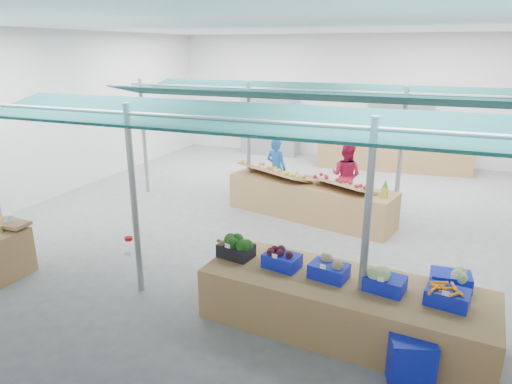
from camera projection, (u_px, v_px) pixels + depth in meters
floor at (280, 217)px, 10.59m from camera, size 13.00×13.00×0.00m
hall at (301, 95)px, 11.06m from camera, size 13.00×13.00×13.00m
pole_grid at (289, 160)px, 8.23m from camera, size 10.00×4.60×3.00m
awnings at (290, 106)px, 7.94m from camera, size 9.50×7.08×0.30m
back_shelving_left at (270, 127)px, 16.48m from camera, size 2.00×0.50×2.00m
back_shelving_right at (399, 136)px, 14.88m from camera, size 2.00×0.50×2.00m
veg_counter at (342, 306)px, 6.25m from camera, size 3.96×1.61×0.75m
fruit_counter at (309, 200)px, 10.43m from camera, size 4.01×1.81×0.84m
far_counter at (393, 156)px, 14.60m from camera, size 4.76×1.37×0.85m
crate_stack at (411, 362)px, 5.24m from camera, size 0.58×0.48×0.60m
vendor_left at (276, 169)px, 11.72m from camera, size 0.64×0.50×1.56m
vendor_right at (346, 176)px, 11.07m from camera, size 0.88×0.75×1.56m
crate_broccoli at (236, 247)px, 6.81m from camera, size 0.55×0.44×0.35m
crate_beets at (282, 259)px, 6.49m from camera, size 0.55×0.44×0.29m
crate_celeriac at (329, 268)px, 6.18m from camera, size 0.55×0.44×0.31m
crate_cabbage at (385, 279)px, 5.86m from camera, size 0.55×0.44×0.35m
crate_carrots at (447, 296)px, 5.55m from camera, size 0.55×0.44×0.29m
sparrow at (221, 243)px, 6.74m from camera, size 0.12×0.09×0.11m
pole_ribbon at (128, 240)px, 6.63m from camera, size 0.12×0.12×0.28m
apple_heap_yellow at (273, 170)px, 10.69m from camera, size 2.01×1.48×0.27m
apple_heap_red at (340, 182)px, 9.74m from camera, size 1.65×1.30×0.27m
pineapple at (385, 189)px, 9.19m from camera, size 0.14×0.14×0.39m
crate_extra at (451, 277)px, 5.95m from camera, size 0.53×0.42×0.32m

